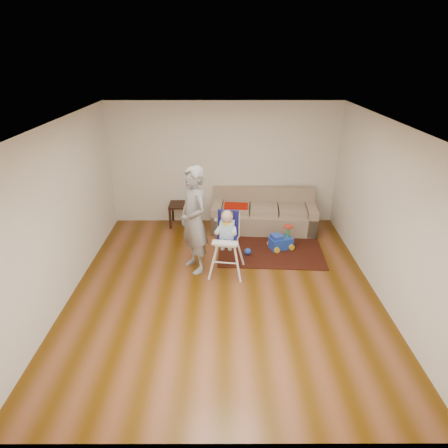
{
  "coord_description": "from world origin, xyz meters",
  "views": [
    {
      "loc": [
        -0.01,
        -5.25,
        3.64
      ],
      "look_at": [
        0.0,
        0.4,
        1.0
      ],
      "focal_mm": 30.0,
      "sensor_mm": 36.0,
      "label": 1
    }
  ],
  "objects_px": {
    "ride_on_toy": "(281,237)",
    "high_chair": "(227,243)",
    "sofa": "(264,211)",
    "toy_ball": "(248,251)",
    "side_table": "(181,214)",
    "adult": "(194,221)"
  },
  "relations": [
    {
      "from": "sofa",
      "to": "adult",
      "type": "xyz_separation_m",
      "value": [
        -1.4,
        -1.68,
        0.53
      ]
    },
    {
      "from": "ride_on_toy",
      "to": "toy_ball",
      "type": "height_order",
      "value": "ride_on_toy"
    },
    {
      "from": "sofa",
      "to": "high_chair",
      "type": "distance_m",
      "value": 1.99
    },
    {
      "from": "sofa",
      "to": "high_chair",
      "type": "relative_size",
      "value": 1.91
    },
    {
      "from": "adult",
      "to": "toy_ball",
      "type": "bearing_deg",
      "value": 84.0
    },
    {
      "from": "toy_ball",
      "to": "adult",
      "type": "distance_m",
      "value": 1.4
    },
    {
      "from": "toy_ball",
      "to": "adult",
      "type": "height_order",
      "value": "adult"
    },
    {
      "from": "sofa",
      "to": "toy_ball",
      "type": "distance_m",
      "value": 1.31
    },
    {
      "from": "high_chair",
      "to": "adult",
      "type": "distance_m",
      "value": 0.7
    },
    {
      "from": "high_chair",
      "to": "adult",
      "type": "xyz_separation_m",
      "value": [
        -0.57,
        0.13,
        0.38
      ]
    },
    {
      "from": "side_table",
      "to": "toy_ball",
      "type": "distance_m",
      "value": 2.03
    },
    {
      "from": "sofa",
      "to": "toy_ball",
      "type": "height_order",
      "value": "sofa"
    },
    {
      "from": "ride_on_toy",
      "to": "high_chair",
      "type": "distance_m",
      "value": 1.44
    },
    {
      "from": "toy_ball",
      "to": "high_chair",
      "type": "relative_size",
      "value": 0.11
    },
    {
      "from": "toy_ball",
      "to": "high_chair",
      "type": "xyz_separation_m",
      "value": [
        -0.41,
        -0.61,
        0.5
      ]
    },
    {
      "from": "ride_on_toy",
      "to": "high_chair",
      "type": "relative_size",
      "value": 0.39
    },
    {
      "from": "side_table",
      "to": "adult",
      "type": "xyz_separation_m",
      "value": [
        0.44,
        -1.91,
        0.71
      ]
    },
    {
      "from": "high_chair",
      "to": "ride_on_toy",
      "type": "bearing_deg",
      "value": 47.13
    },
    {
      "from": "toy_ball",
      "to": "ride_on_toy",
      "type": "bearing_deg",
      "value": 21.62
    },
    {
      "from": "ride_on_toy",
      "to": "adult",
      "type": "relative_size",
      "value": 0.25
    },
    {
      "from": "ride_on_toy",
      "to": "toy_ball",
      "type": "relative_size",
      "value": 3.54
    },
    {
      "from": "high_chair",
      "to": "side_table",
      "type": "bearing_deg",
      "value": 124.78
    }
  ]
}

